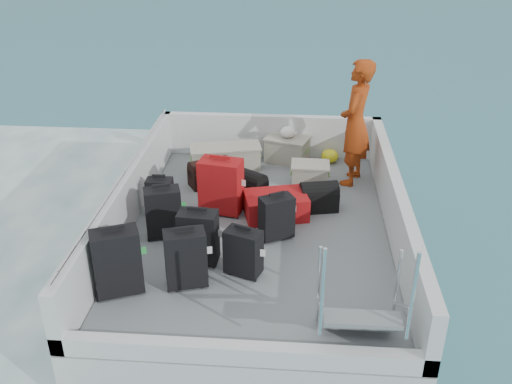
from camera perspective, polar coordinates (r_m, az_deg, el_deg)
ground at (r=7.83m, az=0.30°, el=-7.54°), size 160.00×160.00×0.00m
ferry_hull at (r=7.67m, az=0.30°, el=-5.70°), size 3.60×5.00×0.60m
deck at (r=7.50m, az=0.31°, el=-3.71°), size 3.30×4.70×0.02m
deck_fittings at (r=7.02m, az=2.95°, el=-2.49°), size 3.60×5.00×0.90m
suitcase_0 at (r=6.32m, az=-13.70°, el=-6.90°), size 0.57×0.45×0.77m
suitcase_1 at (r=7.27m, az=-9.25°, el=-2.08°), size 0.50×0.38×0.67m
suitcase_2 at (r=7.84m, az=-9.55°, el=-0.44°), size 0.36×0.22×0.51m
suitcase_3 at (r=6.32m, az=-7.04°, el=-6.70°), size 0.51×0.38×0.69m
suitcase_4 at (r=6.70m, az=-5.77°, el=-4.56°), size 0.47×0.30×0.66m
suitcase_5 at (r=7.73m, az=-3.52°, el=0.55°), size 0.61×0.44×0.77m
suitcase_6 at (r=6.49m, az=-1.28°, el=-6.09°), size 0.46×0.37×0.56m
suitcase_7 at (r=7.15m, az=2.07°, el=-2.61°), size 0.47×0.40×0.58m
suitcase_8 at (r=7.71m, az=2.00°, el=-1.35°), size 0.93×0.73×0.33m
duffel_0 at (r=8.60m, az=-4.70°, el=1.73°), size 0.66×0.56×0.32m
duffel_1 at (r=8.18m, az=-0.45°, el=0.43°), size 0.50×0.47×0.32m
duffel_2 at (r=7.92m, az=6.30°, el=-0.70°), size 0.56×0.40×0.32m
crate_0 at (r=9.04m, az=-4.47°, el=3.24°), size 0.69×0.55×0.37m
crate_1 at (r=9.13m, az=-1.53°, el=3.50°), size 0.65×0.51×0.35m
crate_2 at (r=9.36m, az=3.15°, el=4.22°), size 0.75×0.63×0.39m
crate_3 at (r=8.59m, az=5.41°, el=1.69°), size 0.53×0.37×0.32m
yellow_bag at (r=9.41m, az=7.38°, el=3.59°), size 0.28×0.26×0.22m
white_bag at (r=9.25m, az=3.19°, el=5.84°), size 0.24×0.24×0.18m
passenger at (r=8.49m, az=9.92°, el=6.80°), size 0.64×0.80×1.88m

